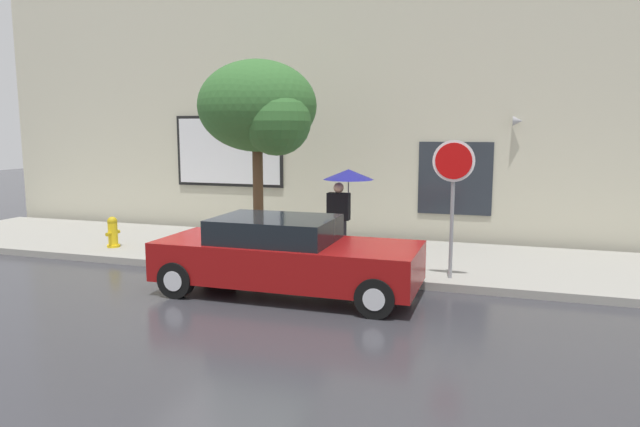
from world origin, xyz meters
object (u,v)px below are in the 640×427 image
Objects in this scene: pedestrian_with_umbrella at (346,186)px; street_tree at (261,110)px; parked_car at (285,256)px; fire_hydrant at (113,232)px; stop_sign at (453,181)px.

pedestrian_with_umbrella is 2.44m from street_tree.
parked_car reaches higher than fire_hydrant.
stop_sign is at bearing -10.80° from street_tree.
stop_sign is (2.74, 1.41, 1.28)m from parked_car.
parked_car is at bearing -20.42° from fire_hydrant.
pedestrian_with_umbrella is 2.57m from stop_sign.
pedestrian_with_umbrella is (5.51, 0.59, 1.20)m from fire_hydrant.
pedestrian_with_umbrella is at bearing 155.12° from stop_sign.
stop_sign is at bearing -3.58° from fire_hydrant.
street_tree reaches higher than pedestrian_with_umbrella.
street_tree is at bearing 4.60° from fire_hydrant.
stop_sign reaches higher than fire_hydrant.
pedestrian_with_umbrella is at bearing 80.46° from parked_car.
fire_hydrant is 7.99m from stop_sign.
fire_hydrant is 0.17× the size of street_tree.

